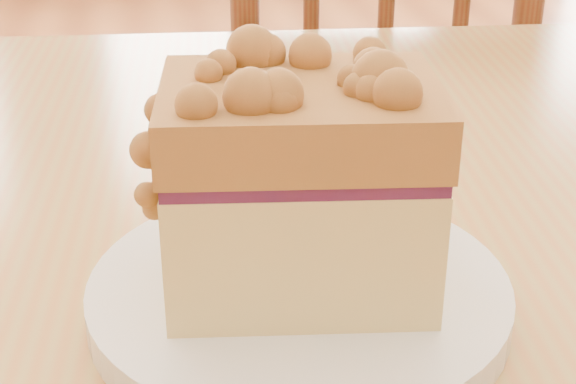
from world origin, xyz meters
The scene contains 4 objects.
cafe_table_main centered at (-0.10, 0.12, 0.64)m, with size 1.17×0.84×0.75m.
cafe_chair_main centered at (-0.06, 0.75, 0.43)m, with size 0.45×0.45×0.86m.
plate centered at (-0.30, 0.03, 0.76)m, with size 0.20×0.20×0.02m.
cake_slice centered at (-0.30, 0.03, 0.82)m, with size 0.13×0.10×0.11m.
Camera 1 is at (-0.36, -0.32, 0.99)m, focal length 55.00 mm.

